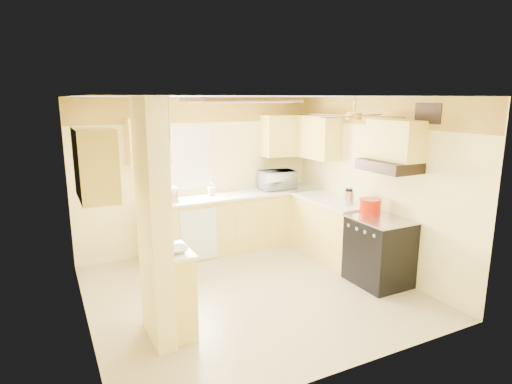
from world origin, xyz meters
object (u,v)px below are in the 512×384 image
bowl (177,250)px  dutch_oven (370,206)px  stove (379,251)px  microwave (277,180)px  kettle (349,197)px

bowl → dutch_oven: bearing=7.1°
stove → bowl: bearing=-178.5°
stove → microwave: (-0.36, 2.17, 0.64)m
stove → microwave: microwave is taller
stove → kettle: bearing=87.3°
microwave → kettle: size_ratio=2.42×
kettle → microwave: bearing=105.3°
dutch_oven → kettle: bearing=91.8°
stove → kettle: kettle is taller
dutch_oven → microwave: bearing=102.2°
stove → bowl: size_ratio=4.06×
kettle → stove: bearing=-92.7°
dutch_oven → kettle: (-0.01, 0.45, 0.03)m
bowl → kettle: 2.96m
stove → dutch_oven: bearing=80.1°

